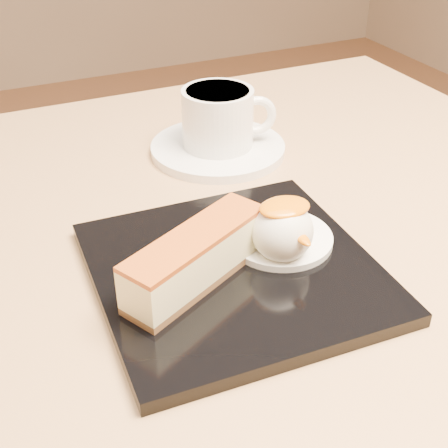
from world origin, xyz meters
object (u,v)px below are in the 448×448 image
ice_cream_scoop (282,231)px  coffee_cup (219,117)px  table (252,373)px  dessert_plate (234,271)px  cheesecake (196,258)px  saucer (218,148)px

ice_cream_scoop → coffee_cup: (0.04, 0.22, 0.01)m
table → coffee_cup: bearing=75.5°
ice_cream_scoop → coffee_cup: 0.22m
table → dessert_plate: size_ratio=3.64×
table → cheesecake: cheesecake is taller
dessert_plate → saucer: (0.08, 0.21, -0.00)m
table → dessert_plate: dessert_plate is taller
table → dessert_plate: (-0.04, -0.03, 0.16)m
saucer → table: bearing=-103.9°
cheesecake → saucer: size_ratio=0.90×
coffee_cup → saucer: bearing=180.0°
table → ice_cream_scoop: size_ratio=15.87×
dessert_plate → coffee_cup: (0.08, 0.21, 0.04)m
cheesecake → ice_cream_scoop: size_ratio=2.67×
table → cheesecake: (-0.07, -0.04, 0.19)m
cheesecake → dessert_plate: bearing=-18.7°
ice_cream_scoop → coffee_cup: size_ratio=0.49×
cheesecake → saucer: (0.12, 0.22, -0.03)m
table → cheesecake: bearing=-153.5°
dessert_plate → saucer: 0.23m
table → ice_cream_scoop: 0.20m
dessert_plate → saucer: bearing=69.2°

